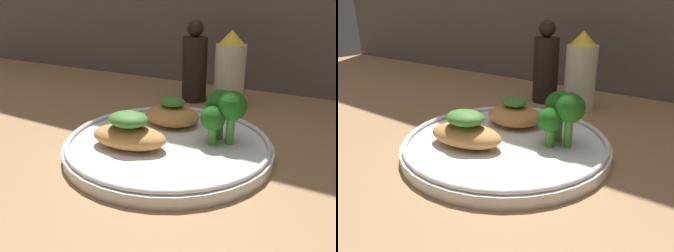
{
  "view_description": "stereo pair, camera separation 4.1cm",
  "coord_description": "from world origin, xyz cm",
  "views": [
    {
      "loc": [
        19.04,
        -33.66,
        18.26
      ],
      "look_at": [
        0.0,
        0.0,
        3.4
      ],
      "focal_mm": 35.0,
      "sensor_mm": 36.0,
      "label": 1
    },
    {
      "loc": [
        22.52,
        -31.44,
        18.26
      ],
      "look_at": [
        0.0,
        0.0,
        3.4
      ],
      "focal_mm": 35.0,
      "sensor_mm": 36.0,
      "label": 2
    }
  ],
  "objects": [
    {
      "name": "pepper_grinder",
      "position": [
        -6.98,
        22.53,
        6.75
      ],
      "size": [
        4.67,
        4.67,
        15.08
      ],
      "color": "black",
      "rests_on": "ground_plane"
    },
    {
      "name": "grilled_meat_middle",
      "position": [
        -2.34,
        5.35,
        3.0
      ],
      "size": [
        8.43,
        6.74,
        4.22
      ],
      "color": "#BC7F42",
      "rests_on": "plate"
    },
    {
      "name": "ground_plane",
      "position": [
        0.0,
        0.0,
        -0.5
      ],
      "size": [
        180.0,
        180.0,
        1.0
      ],
      "primitive_type": "cube",
      "color": "#936D47"
    },
    {
      "name": "sauce_bottle",
      "position": [
        0.2,
        22.53,
        6.5
      ],
      "size": [
        5.46,
        5.46,
        13.59
      ],
      "color": "silver",
      "rests_on": "ground_plane"
    },
    {
      "name": "grilled_meat_front",
      "position": [
        -3.12,
        -4.1,
        3.25
      ],
      "size": [
        10.22,
        6.54,
        4.55
      ],
      "color": "#BC7F42",
      "rests_on": "plate"
    },
    {
      "name": "plate",
      "position": [
        0.0,
        0.0,
        0.99
      ],
      "size": [
        26.45,
        26.45,
        2.0
      ],
      "color": "white",
      "rests_on": "ground_plane"
    },
    {
      "name": "broccoli_bunch",
      "position": [
        6.08,
        2.96,
        5.71
      ],
      "size": [
        5.44,
        5.49,
        6.83
      ],
      "color": "#4C8E38",
      "rests_on": "plate"
    }
  ]
}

